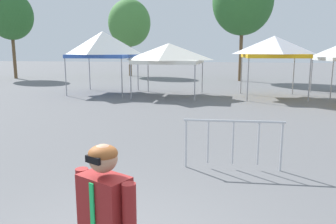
{
  "coord_description": "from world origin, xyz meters",
  "views": [
    {
      "loc": [
        1.12,
        -3.39,
        2.5
      ],
      "look_at": [
        0.11,
        3.0,
        1.3
      ],
      "focal_mm": 35.4,
      "sensor_mm": 36.0,
      "label": 1
    }
  ],
  "objects_px": {
    "canopy_tent_center": "(103,45)",
    "tree_behind_tents_left": "(11,16)",
    "canopy_tent_behind_left": "(169,53)",
    "tree_behind_tents_right": "(243,2)",
    "tree_behind_tents_center": "(129,23)",
    "crowd_barrier_near_person": "(233,135)",
    "canopy_tent_behind_center": "(274,47)"
  },
  "relations": [
    {
      "from": "crowd_barrier_near_person",
      "to": "canopy_tent_behind_left",
      "type": "bearing_deg",
      "value": 105.42
    },
    {
      "from": "canopy_tent_behind_left",
      "to": "tree_behind_tents_left",
      "type": "xyz_separation_m",
      "value": [
        -15.62,
        9.5,
        3.17
      ]
    },
    {
      "from": "canopy_tent_center",
      "to": "crowd_barrier_near_person",
      "type": "height_order",
      "value": "canopy_tent_center"
    },
    {
      "from": "canopy_tent_behind_left",
      "to": "crowd_barrier_near_person",
      "type": "xyz_separation_m",
      "value": [
        3.13,
        -11.34,
        -1.6
      ]
    },
    {
      "from": "canopy_tent_center",
      "to": "canopy_tent_behind_center",
      "type": "distance_m",
      "value": 9.61
    },
    {
      "from": "canopy_tent_behind_left",
      "to": "crowd_barrier_near_person",
      "type": "distance_m",
      "value": 11.87
    },
    {
      "from": "canopy_tent_behind_left",
      "to": "canopy_tent_behind_center",
      "type": "xyz_separation_m",
      "value": [
        5.59,
        0.24,
        0.34
      ]
    },
    {
      "from": "canopy_tent_center",
      "to": "crowd_barrier_near_person",
      "type": "distance_m",
      "value": 14.11
    },
    {
      "from": "canopy_tent_behind_left",
      "to": "tree_behind_tents_left",
      "type": "relative_size",
      "value": 0.49
    },
    {
      "from": "tree_behind_tents_center",
      "to": "crowd_barrier_near_person",
      "type": "relative_size",
      "value": 3.54
    },
    {
      "from": "tree_behind_tents_center",
      "to": "canopy_tent_behind_center",
      "type": "bearing_deg",
      "value": -50.01
    },
    {
      "from": "canopy_tent_center",
      "to": "tree_behind_tents_left",
      "type": "height_order",
      "value": "tree_behind_tents_left"
    },
    {
      "from": "crowd_barrier_near_person",
      "to": "canopy_tent_behind_center",
      "type": "bearing_deg",
      "value": 77.98
    },
    {
      "from": "tree_behind_tents_right",
      "to": "crowd_barrier_near_person",
      "type": "xyz_separation_m",
      "value": [
        -1.31,
        -21.43,
        -5.61
      ]
    },
    {
      "from": "canopy_tent_behind_center",
      "to": "tree_behind_tents_right",
      "type": "distance_m",
      "value": 10.58
    },
    {
      "from": "canopy_tent_center",
      "to": "tree_behind_tents_right",
      "type": "xyz_separation_m",
      "value": [
        8.44,
        9.43,
        3.52
      ]
    },
    {
      "from": "canopy_tent_center",
      "to": "tree_behind_tents_left",
      "type": "xyz_separation_m",
      "value": [
        -11.61,
        8.84,
        2.67
      ]
    },
    {
      "from": "canopy_tent_center",
      "to": "crowd_barrier_near_person",
      "type": "relative_size",
      "value": 1.72
    },
    {
      "from": "tree_behind_tents_center",
      "to": "canopy_tent_center",
      "type": "bearing_deg",
      "value": -81.11
    },
    {
      "from": "canopy_tent_behind_left",
      "to": "tree_behind_tents_center",
      "type": "height_order",
      "value": "tree_behind_tents_center"
    },
    {
      "from": "canopy_tent_behind_left",
      "to": "tree_behind_tents_right",
      "type": "distance_m",
      "value": 11.74
    },
    {
      "from": "canopy_tent_center",
      "to": "tree_behind_tents_right",
      "type": "relative_size",
      "value": 0.4
    },
    {
      "from": "canopy_tent_behind_left",
      "to": "tree_behind_tents_center",
      "type": "xyz_separation_m",
      "value": [
        -6.12,
        14.21,
        2.79
      ]
    },
    {
      "from": "canopy_tent_behind_left",
      "to": "tree_behind_tents_left",
      "type": "height_order",
      "value": "tree_behind_tents_left"
    },
    {
      "from": "tree_behind_tents_left",
      "to": "crowd_barrier_near_person",
      "type": "distance_m",
      "value": 28.43
    },
    {
      "from": "canopy_tent_center",
      "to": "tree_behind_tents_center",
      "type": "distance_m",
      "value": 13.9
    },
    {
      "from": "tree_behind_tents_center",
      "to": "crowd_barrier_near_person",
      "type": "xyz_separation_m",
      "value": [
        9.25,
        -25.54,
        -4.39
      ]
    },
    {
      "from": "canopy_tent_center",
      "to": "tree_behind_tents_center",
      "type": "relative_size",
      "value": 0.49
    },
    {
      "from": "canopy_tent_center",
      "to": "tree_behind_tents_left",
      "type": "bearing_deg",
      "value": 142.72
    },
    {
      "from": "tree_behind_tents_center",
      "to": "crowd_barrier_near_person",
      "type": "height_order",
      "value": "tree_behind_tents_center"
    },
    {
      "from": "canopy_tent_center",
      "to": "tree_behind_tents_left",
      "type": "distance_m",
      "value": 14.84
    },
    {
      "from": "canopy_tent_behind_center",
      "to": "tree_behind_tents_right",
      "type": "bearing_deg",
      "value": 96.69
    }
  ]
}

